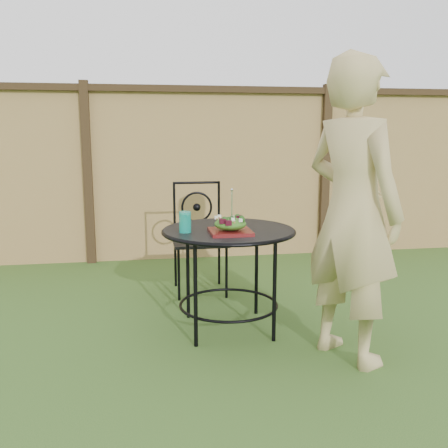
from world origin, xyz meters
The scene contains 9 objects.
ground centered at (0.00, 0.00, 0.00)m, with size 60.00×60.00×0.00m, color #224516.
fence centered at (0.00, 2.19, 0.95)m, with size 8.00×0.12×1.90m.
patio_table centered at (-0.17, 0.09, 0.59)m, with size 0.92×0.92×0.72m.
patio_chair centered at (-0.27, 1.01, 0.50)m, with size 0.46×0.46×0.95m.
diner centered at (0.48, -0.47, 0.91)m, with size 0.67×0.44×1.82m, color tan.
salad_plate centered at (-0.18, -0.07, 0.74)m, with size 0.27×0.27×0.02m, color #440E09.
salad centered at (-0.18, -0.07, 0.79)m, with size 0.21×0.21×0.08m, color #235614.
fork centered at (-0.17, -0.07, 0.92)m, with size 0.01×0.01×0.18m, color silver.
drinking_glass centered at (-0.47, 0.02, 0.79)m, with size 0.08×0.08×0.14m, color #0DA089.
Camera 1 is at (-0.75, -3.23, 1.37)m, focal length 40.00 mm.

